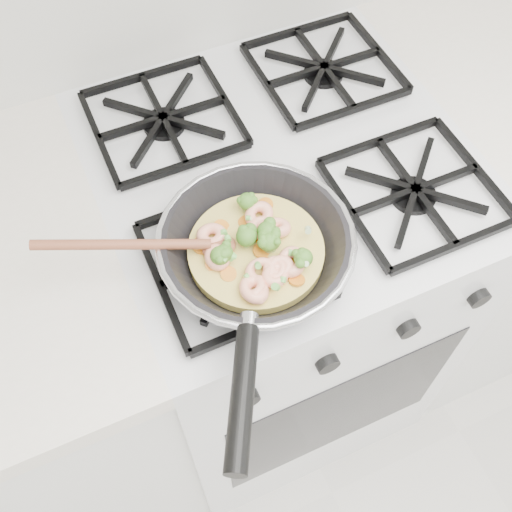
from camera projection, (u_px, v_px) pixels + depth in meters
name	position (u px, v px, depth m)	size (l,w,h in m)	color
stove	(276.00, 292.00, 1.36)	(0.60, 0.60, 0.92)	white
skillet	(255.00, 250.00, 0.83)	(0.41, 0.41, 0.08)	black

